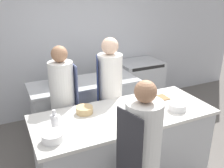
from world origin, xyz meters
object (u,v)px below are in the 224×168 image
object	(u,v)px
chef_at_prep_near	(142,161)
chef_at_pass_far	(110,98)
oven_range	(139,84)
chef_at_stove	(64,106)
bowl_mixing_large	(177,107)
bowl_prep_small	(84,110)
bottle_olive_oil	(55,121)
bottle_vinegar	(132,117)
bottle_wine	(148,101)
bowl_ceramic_blue	(53,137)
stockpot	(59,79)

from	to	relation	value
chef_at_prep_near	chef_at_pass_far	world-z (taller)	chef_at_pass_far
oven_range	chef_at_stove	size ratio (longest dim) A/B	0.57
bowl_mixing_large	bowl_prep_small	distance (m)	1.13
bottle_olive_oil	chef_at_stove	bearing A→B (deg)	68.65
bottle_vinegar	chef_at_stove	bearing A→B (deg)	118.53
bottle_wine	bowl_prep_small	bearing A→B (deg)	159.69
chef_at_stove	bottle_vinegar	bearing A→B (deg)	27.04
chef_at_prep_near	bowl_ceramic_blue	size ratio (longest dim) A/B	7.61
chef_at_pass_far	bottle_vinegar	bearing A→B (deg)	-169.29
chef_at_pass_far	bottle_olive_oil	bearing A→B (deg)	141.82
bottle_vinegar	bottle_wine	size ratio (longest dim) A/B	0.80
oven_range	bottle_olive_oil	distance (m)	2.78
chef_at_prep_near	stockpot	distance (m)	2.01
bottle_olive_oil	stockpot	world-z (taller)	bottle_olive_oil
chef_at_prep_near	bowl_prep_small	size ratio (longest dim) A/B	8.01
bottle_wine	bowl_prep_small	world-z (taller)	bottle_wine
bottle_wine	chef_at_pass_far	bearing A→B (deg)	108.70
bottle_wine	stockpot	size ratio (longest dim) A/B	1.00
bowl_mixing_large	bowl_ceramic_blue	size ratio (longest dim) A/B	1.03
bottle_vinegar	stockpot	size ratio (longest dim) A/B	0.80
oven_range	chef_at_prep_near	bearing A→B (deg)	-120.74
oven_range	bottle_vinegar	xyz separation A→B (m)	(-1.33, -2.02, 0.56)
bottle_vinegar	bowl_mixing_large	world-z (taller)	bottle_vinegar
bottle_olive_oil	bowl_ceramic_blue	world-z (taller)	bottle_olive_oil
oven_range	stockpot	distance (m)	1.89
oven_range	chef_at_stove	world-z (taller)	chef_at_stove
bottle_olive_oil	bottle_wine	distance (m)	1.12
chef_at_prep_near	bowl_mixing_large	size ratio (longest dim) A/B	7.39
bottle_olive_oil	bowl_prep_small	xyz separation A→B (m)	(0.40, 0.20, -0.05)
bottle_olive_oil	stockpot	bearing A→B (deg)	74.31
bottle_olive_oil	bowl_prep_small	distance (m)	0.44
bowl_mixing_large	bottle_vinegar	bearing A→B (deg)	-173.92
oven_range	stockpot	size ratio (longest dim) A/B	2.98
oven_range	chef_at_pass_far	bearing A→B (deg)	-135.77
bowl_prep_small	bowl_mixing_large	bearing A→B (deg)	-20.86
bowl_ceramic_blue	stockpot	size ratio (longest dim) A/B	0.67
chef_at_pass_far	bowl_mixing_large	world-z (taller)	chef_at_pass_far
oven_range	bottle_wine	world-z (taller)	bottle_wine
oven_range	bottle_olive_oil	size ratio (longest dim) A/B	4.39
bottle_olive_oil	bottle_wine	bearing A→B (deg)	-3.70
bottle_vinegar	bottle_wine	bearing A→B (deg)	30.88
bottle_olive_oil	bowl_mixing_large	world-z (taller)	bottle_olive_oil
chef_at_prep_near	bowl_mixing_large	xyz separation A→B (m)	(0.82, 0.52, 0.16)
oven_range	bottle_vinegar	distance (m)	2.48
chef_at_prep_near	bottle_vinegar	xyz separation A→B (m)	(0.14, 0.45, 0.22)
chef_at_pass_far	bottle_vinegar	size ratio (longest dim) A/B	6.80
chef_at_prep_near	bowl_prep_small	distance (m)	0.97
chef_at_stove	bowl_ceramic_blue	bearing A→B (deg)	-22.27
bottle_vinegar	bowl_prep_small	xyz separation A→B (m)	(-0.37, 0.48, -0.06)
oven_range	stockpot	bearing A→B (deg)	-164.54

